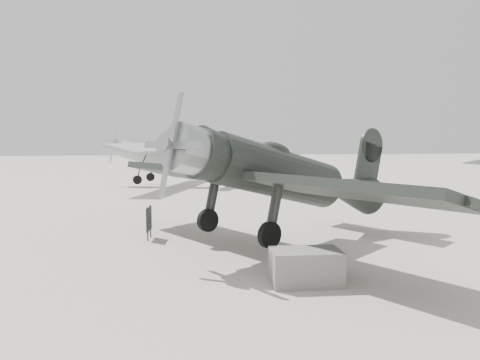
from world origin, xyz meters
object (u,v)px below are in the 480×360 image
object	(u,v)px
lowwing_monoplane	(286,176)
sign_board	(149,219)
equipment_block	(306,267)
highwing_monoplane	(165,156)

from	to	relation	value
lowwing_monoplane	sign_board	distance (m)	4.87
equipment_block	lowwing_monoplane	bearing A→B (deg)	83.10
lowwing_monoplane	equipment_block	distance (m)	4.41
highwing_monoplane	sign_board	bearing A→B (deg)	-72.21
equipment_block	highwing_monoplane	bearing A→B (deg)	98.70
sign_board	equipment_block	bearing A→B (deg)	-47.27
lowwing_monoplane	highwing_monoplane	world-z (taller)	lowwing_monoplane
lowwing_monoplane	sign_board	world-z (taller)	lowwing_monoplane
lowwing_monoplane	highwing_monoplane	size ratio (longest dim) A/B	0.99
lowwing_monoplane	highwing_monoplane	bearing A→B (deg)	71.37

